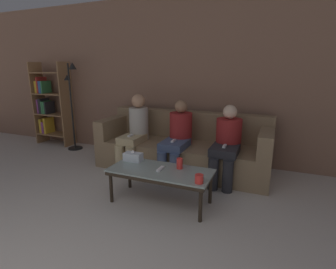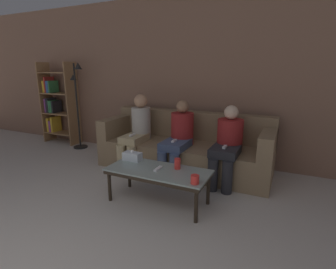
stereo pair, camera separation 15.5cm
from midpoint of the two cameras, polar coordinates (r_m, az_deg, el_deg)
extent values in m
cube|color=#8C6651|center=(4.27, 7.51, 11.63)|extent=(12.00, 0.06, 2.60)
cube|color=#897051|center=(3.95, 4.45, -4.72)|extent=(2.52, 0.86, 0.41)
cube|color=#897051|center=(4.14, 6.21, 2.13)|extent=(2.52, 0.20, 0.42)
cube|color=#897051|center=(4.39, -9.89, 1.85)|extent=(0.18, 0.86, 0.30)
cube|color=#897051|center=(3.62, 22.16, -1.66)|extent=(0.18, 0.86, 0.30)
cube|color=#8C9E99|center=(2.92, -0.64, -7.82)|extent=(1.14, 0.50, 0.02)
cube|color=#2D2319|center=(2.93, -0.64, -8.34)|extent=(1.12, 0.49, 0.04)
cylinder|color=#2D2319|center=(3.10, -11.18, -11.12)|extent=(0.04, 0.04, 0.34)
cylinder|color=#2D2319|center=(2.67, 7.84, -15.37)|extent=(0.04, 0.04, 0.34)
cylinder|color=#2D2319|center=(3.41, -7.11, -8.60)|extent=(0.04, 0.04, 0.34)
cylinder|color=#2D2319|center=(3.02, 10.24, -11.83)|extent=(0.04, 0.04, 0.34)
cylinder|color=red|center=(2.92, 3.60, -6.37)|extent=(0.07, 0.07, 0.12)
cylinder|color=red|center=(2.59, 7.61, -9.69)|extent=(0.08, 0.08, 0.09)
cube|color=silver|center=(3.20, -6.40, -4.76)|extent=(0.22, 0.12, 0.10)
sphere|color=white|center=(3.18, -6.43, -3.71)|extent=(0.04, 0.04, 0.04)
cube|color=white|center=(2.91, -0.65, -7.47)|extent=(0.04, 0.15, 0.02)
cube|color=#9E754C|center=(5.95, -24.24, 6.38)|extent=(0.02, 0.32, 1.60)
cube|color=#9E754C|center=(5.42, -19.19, 6.19)|extent=(0.02, 0.32, 1.60)
cube|color=#9E754C|center=(5.78, -21.29, 0.40)|extent=(0.73, 0.32, 0.02)
cube|color=gold|center=(5.95, -23.25, 2.08)|extent=(0.05, 0.24, 0.28)
cube|color=#8E4293|center=(5.91, -22.86, 1.79)|extent=(0.05, 0.24, 0.23)
cube|color=gold|center=(5.86, -22.51, 2.13)|extent=(0.05, 0.24, 0.31)
cube|color=#9E754C|center=(5.71, -21.65, 4.31)|extent=(0.73, 0.32, 0.02)
cube|color=#8E4293|center=(5.90, -23.69, 5.86)|extent=(0.03, 0.24, 0.28)
cube|color=#232328|center=(5.85, -23.34, 5.93)|extent=(0.06, 0.24, 0.29)
cube|color=#38844C|center=(5.82, -22.98, 5.69)|extent=(0.03, 0.24, 0.25)
cube|color=#38844C|center=(5.78, -22.66, 5.64)|extent=(0.04, 0.24, 0.24)
cube|color=#232328|center=(5.75, -22.37, 5.63)|extent=(0.04, 0.24, 0.24)
cube|color=#9E754C|center=(5.66, -22.02, 8.30)|extent=(0.73, 0.32, 0.02)
cube|color=gold|center=(5.85, -24.00, 9.52)|extent=(0.05, 0.24, 0.23)
cube|color=red|center=(5.82, -23.73, 9.91)|extent=(0.03, 0.24, 0.31)
cube|color=#33569E|center=(5.78, -23.32, 9.54)|extent=(0.06, 0.24, 0.23)
cube|color=#38844C|center=(5.74, -22.98, 9.56)|extent=(0.03, 0.24, 0.23)
cube|color=#9E754C|center=(5.64, -22.40, 12.34)|extent=(0.73, 0.32, 0.02)
cylinder|color=black|center=(5.30, -17.69, -2.59)|extent=(0.26, 0.26, 0.02)
cylinder|color=black|center=(5.14, -18.33, 5.71)|extent=(0.03, 0.03, 1.57)
cone|color=black|center=(5.03, -18.15, 13.99)|extent=(0.14, 0.14, 0.12)
cone|color=black|center=(5.18, -19.15, 11.68)|extent=(0.12, 0.12, 0.10)
cylinder|color=tan|center=(3.88, -9.00, -5.17)|extent=(0.13, 0.13, 0.41)
cylinder|color=tan|center=(3.79, -6.74, -5.59)|extent=(0.13, 0.13, 0.41)
cube|color=tan|center=(3.94, -6.29, -0.90)|extent=(0.29, 0.43, 0.10)
cylinder|color=#B7B2A8|center=(4.07, -4.76, 2.46)|extent=(0.29, 0.29, 0.49)
sphere|color=tan|center=(4.02, -4.86, 7.31)|extent=(0.20, 0.20, 0.20)
cube|color=white|center=(3.88, -6.65, -0.12)|extent=(0.04, 0.12, 0.02)
cylinder|color=#47567A|center=(3.53, -0.03, -7.03)|extent=(0.13, 0.13, 0.41)
cylinder|color=#47567A|center=(3.46, 2.69, -7.49)|extent=(0.13, 0.13, 0.41)
cube|color=#47567A|center=(3.61, 2.88, -2.20)|extent=(0.32, 0.48, 0.10)
cylinder|color=maroon|center=(3.78, 4.30, 1.29)|extent=(0.32, 0.32, 0.46)
sphere|color=#997051|center=(3.73, 4.39, 6.05)|extent=(0.18, 0.18, 0.18)
cube|color=white|center=(3.55, 2.60, -1.39)|extent=(0.04, 0.12, 0.02)
cylinder|color=#28282D|center=(3.33, 11.02, -8.61)|extent=(0.13, 0.13, 0.41)
cylinder|color=#28282D|center=(3.30, 14.08, -9.03)|extent=(0.13, 0.13, 0.41)
cube|color=#28282D|center=(3.43, 13.64, -3.48)|extent=(0.34, 0.45, 0.10)
cylinder|color=maroon|center=(3.61, 14.54, -0.08)|extent=(0.34, 0.34, 0.42)
sphere|color=beige|center=(3.55, 14.84, 4.67)|extent=(0.19, 0.19, 0.19)
cube|color=white|center=(3.37, 13.54, -2.64)|extent=(0.04, 0.12, 0.02)
camera|label=1|loc=(0.08, -88.67, 0.34)|focal=28.00mm
camera|label=2|loc=(0.08, 91.33, -0.34)|focal=28.00mm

